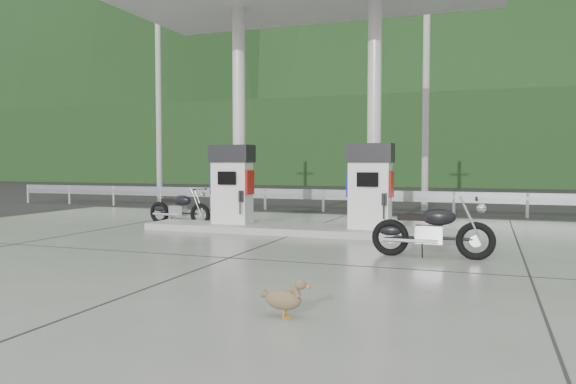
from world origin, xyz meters
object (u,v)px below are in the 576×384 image
(duck, at_px, (283,300))
(gas_pump_left, at_px, (232,184))
(motorcycle_left, at_px, (179,209))
(motorcycle_right, at_px, (432,231))
(gas_pump_right, at_px, (370,186))

(duck, bearing_deg, gas_pump_left, 123.16)
(motorcycle_left, xyz_separation_m, motorcycle_right, (6.38, -2.84, 0.03))
(gas_pump_left, height_order, motorcycle_left, gas_pump_left)
(gas_pump_left, height_order, motorcycle_right, gas_pump_left)
(gas_pump_left, relative_size, motorcycle_right, 0.98)
(motorcycle_left, bearing_deg, gas_pump_right, 0.51)
(motorcycle_right, bearing_deg, gas_pump_left, 152.16)
(gas_pump_left, xyz_separation_m, motorcycle_right, (4.70, -2.34, -0.62))
(gas_pump_left, xyz_separation_m, duck, (3.63, -6.47, -0.88))
(gas_pump_right, relative_size, motorcycle_right, 0.98)
(gas_pump_right, bearing_deg, gas_pump_left, 180.00)
(gas_pump_right, height_order, motorcycle_left, gas_pump_right)
(gas_pump_left, height_order, gas_pump_right, same)
(gas_pump_left, distance_m, motorcycle_right, 5.28)
(gas_pump_left, height_order, duck, gas_pump_left)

